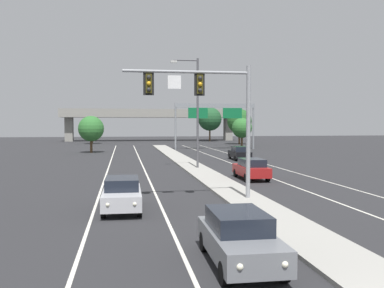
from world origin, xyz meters
TOP-DOWN VIEW (x-y plane):
  - median_island at (0.00, 18.00)m, footprint 2.40×110.00m
  - lane_stripe_oncoming_center at (-4.70, 25.00)m, footprint 0.14×100.00m
  - lane_stripe_receding_center at (4.70, 25.00)m, footprint 0.14×100.00m
  - edge_stripe_left at (-8.00, 25.00)m, footprint 0.14×100.00m
  - edge_stripe_right at (8.00, 25.00)m, footprint 0.14×100.00m
  - overhead_signal_mast at (-2.00, 15.91)m, footprint 6.89×0.44m
  - street_lamp_median at (-0.06, 31.87)m, footprint 2.58×0.28m
  - car_oncoming_grey at (-3.17, 5.72)m, footprint 1.87×4.49m
  - car_oncoming_silver at (-6.65, 14.25)m, footprint 1.86×4.49m
  - car_receding_red at (2.93, 24.23)m, footprint 1.86×4.48m
  - car_receding_black at (6.68, 40.82)m, footprint 1.91×4.51m
  - highway_sign_gantry at (8.20, 61.12)m, footprint 13.28×0.42m
  - overpass_bridge at (0.00, 96.24)m, footprint 42.40×6.40m
  - tree_far_right_c at (14.44, 67.13)m, footprint 3.61×3.61m
  - tree_far_right_a at (13.55, 91.42)m, footprint 5.56×5.56m
  - tree_far_left_a at (-11.16, 55.80)m, footprint 3.67×3.67m
  - tree_far_left_c at (-12.99, 83.11)m, footprint 3.87×3.87m
  - tree_far_right_b at (16.50, 76.20)m, footprint 4.94×4.94m

SIDE VIEW (x-z plane):
  - lane_stripe_oncoming_center at x=-4.70m, z-range 0.00..0.01m
  - lane_stripe_receding_center at x=4.70m, z-range 0.00..0.01m
  - edge_stripe_left at x=-8.00m, z-range 0.00..0.01m
  - edge_stripe_right at x=8.00m, z-range 0.00..0.01m
  - median_island at x=0.00m, z-range 0.00..0.15m
  - car_oncoming_grey at x=-3.17m, z-range 0.03..1.61m
  - car_oncoming_silver at x=-6.65m, z-range 0.03..1.61m
  - car_receding_red at x=2.93m, z-range 0.03..1.61m
  - car_receding_black at x=6.68m, z-range 0.03..1.61m
  - tree_far_right_c at x=14.44m, z-range 0.79..6.02m
  - tree_far_left_a at x=-11.16m, z-range 0.81..6.11m
  - tree_far_left_c at x=-12.99m, z-range 0.85..6.45m
  - tree_far_right_b at x=16.50m, z-range 1.09..8.24m
  - tree_far_right_a at x=13.55m, z-range 1.23..9.27m
  - overhead_signal_mast at x=-2.00m, z-range 1.71..8.91m
  - overpass_bridge at x=0.00m, z-range 1.96..9.61m
  - street_lamp_median at x=-0.06m, z-range 0.79..10.79m
  - highway_sign_gantry at x=8.20m, z-range 2.41..9.91m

